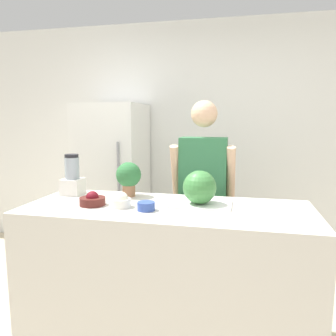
# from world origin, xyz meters

# --- Properties ---
(wall_back) EXTENTS (8.00, 0.06, 2.60)m
(wall_back) POSITION_xyz_m (0.00, 2.07, 1.30)
(wall_back) COLOR white
(wall_back) RESTS_ON ground_plane
(counter_island) EXTENTS (1.88, 0.74, 0.96)m
(counter_island) POSITION_xyz_m (0.00, 0.37, 0.48)
(counter_island) COLOR beige
(counter_island) RESTS_ON ground_plane
(refrigerator) EXTENTS (0.67, 0.70, 1.69)m
(refrigerator) POSITION_xyz_m (-0.90, 1.68, 0.84)
(refrigerator) COLOR white
(refrigerator) RESTS_ON ground_plane
(person) EXTENTS (0.53, 0.27, 1.68)m
(person) POSITION_xyz_m (0.16, 1.05, 0.87)
(person) COLOR #333338
(person) RESTS_ON ground_plane
(cutting_board) EXTENTS (0.40, 0.27, 0.01)m
(cutting_board) POSITION_xyz_m (0.22, 0.45, 0.96)
(cutting_board) COLOR white
(cutting_board) RESTS_ON counter_island
(watermelon) EXTENTS (0.22, 0.22, 0.22)m
(watermelon) POSITION_xyz_m (0.21, 0.44, 1.08)
(watermelon) COLOR #3D7F3D
(watermelon) RESTS_ON cutting_board
(bowl_cherries) EXTENTS (0.17, 0.17, 0.10)m
(bowl_cherries) POSITION_xyz_m (-0.49, 0.30, 0.99)
(bowl_cherries) COLOR #511E19
(bowl_cherries) RESTS_ON counter_island
(bowl_cream) EXTENTS (0.13, 0.13, 0.10)m
(bowl_cream) POSITION_xyz_m (-0.29, 0.29, 1.00)
(bowl_cream) COLOR white
(bowl_cream) RESTS_ON counter_island
(bowl_small_blue) EXTENTS (0.11, 0.11, 0.05)m
(bowl_small_blue) POSITION_xyz_m (-0.11, 0.25, 0.98)
(bowl_small_blue) COLOR #334C9E
(bowl_small_blue) RESTS_ON counter_island
(blender) EXTENTS (0.15, 0.15, 0.31)m
(blender) POSITION_xyz_m (-0.78, 0.57, 1.08)
(blender) COLOR silver
(blender) RESTS_ON counter_island
(potted_plant) EXTENTS (0.19, 0.19, 0.26)m
(potted_plant) POSITION_xyz_m (-0.34, 0.60, 1.11)
(potted_plant) COLOR #996647
(potted_plant) RESTS_ON counter_island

